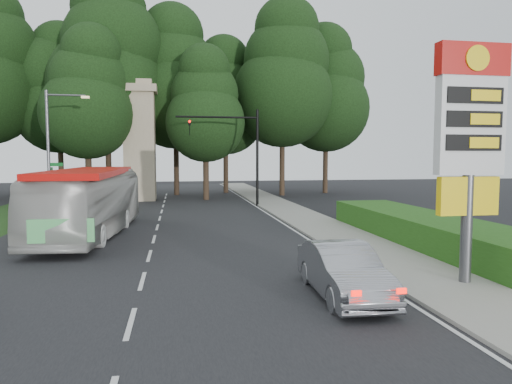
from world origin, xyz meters
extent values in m
plane|color=black|center=(0.00, 0.00, 0.00)|extent=(120.00, 120.00, 0.00)
cube|color=black|center=(0.00, 12.00, 0.01)|extent=(14.00, 80.00, 0.02)
cube|color=gray|center=(8.50, 12.00, 0.06)|extent=(3.00, 80.00, 0.12)
cube|color=#225015|center=(11.50, 8.00, 0.60)|extent=(3.00, 14.00, 1.20)
cylinder|color=#59595E|center=(9.20, 2.00, 1.60)|extent=(0.32, 0.32, 3.20)
cube|color=yellow|center=(9.20, 2.00, 2.60)|extent=(1.80, 0.25, 1.10)
cube|color=silver|center=(9.20, 2.00, 4.60)|extent=(2.00, 0.35, 2.80)
cube|color=red|center=(9.20, 2.00, 6.40)|extent=(2.10, 0.40, 0.90)
cylinder|color=yellow|center=(9.20, 1.78, 6.40)|extent=(0.70, 0.05, 0.70)
cube|color=black|center=(9.20, 1.81, 5.40)|extent=(1.70, 0.04, 0.45)
cube|color=black|center=(9.20, 1.81, 4.75)|extent=(1.70, 0.04, 0.45)
cube|color=black|center=(9.20, 1.81, 4.10)|extent=(1.70, 0.04, 0.45)
cylinder|color=black|center=(7.00, 24.00, 3.60)|extent=(0.20, 0.20, 7.20)
cylinder|color=black|center=(4.00, 24.00, 6.60)|extent=(6.00, 0.14, 0.14)
imported|color=black|center=(2.00, 24.00, 6.35)|extent=(0.18, 0.22, 1.10)
sphere|color=#FF0C05|center=(2.00, 23.85, 6.25)|extent=(0.18, 0.18, 0.18)
cylinder|color=#59595E|center=(-7.20, 22.00, 4.00)|extent=(0.20, 0.20, 8.00)
cylinder|color=#59595E|center=(-6.00, 22.00, 7.70)|extent=(2.40, 0.12, 0.12)
cube|color=#FFE599|center=(-4.80, 22.00, 7.60)|extent=(0.50, 0.22, 0.14)
cube|color=#0C591E|center=(-6.75, 22.00, 3.20)|extent=(0.85, 0.04, 0.22)
cube|color=#0C591E|center=(-7.20, 22.45, 2.90)|extent=(0.04, 0.85, 0.22)
cube|color=tan|center=(-2.00, 30.00, 4.50)|extent=(2.50, 2.50, 9.00)
cube|color=tan|center=(-2.00, 30.00, 9.30)|extent=(3.00, 3.00, 0.60)
cube|color=tan|center=(-2.00, 30.00, 9.80)|extent=(2.20, 2.20, 0.50)
cylinder|color=#2D2116|center=(-10.00, 37.00, 2.70)|extent=(0.50, 0.50, 5.40)
sphere|color=black|center=(-10.00, 37.00, 8.25)|extent=(8.40, 8.40, 8.40)
sphere|color=black|center=(-10.00, 37.00, 11.25)|extent=(7.20, 7.20, 7.20)
sphere|color=black|center=(-10.00, 37.00, 13.80)|extent=(5.40, 5.40, 5.40)
cylinder|color=#2D2116|center=(-5.00, 33.00, 3.24)|extent=(0.50, 0.50, 6.48)
sphere|color=black|center=(-5.00, 33.00, 9.90)|extent=(10.08, 10.08, 10.08)
sphere|color=black|center=(-5.00, 33.00, 13.50)|extent=(8.64, 8.64, 8.64)
sphere|color=black|center=(-5.00, 33.00, 16.56)|extent=(6.48, 6.48, 6.48)
cylinder|color=#2D2116|center=(1.00, 35.00, 2.97)|extent=(0.50, 0.50, 5.94)
sphere|color=black|center=(1.00, 35.00, 9.08)|extent=(9.24, 9.24, 9.24)
sphere|color=black|center=(1.00, 35.00, 12.38)|extent=(7.92, 7.92, 7.92)
sphere|color=black|center=(1.00, 35.00, 15.18)|extent=(5.94, 5.94, 5.94)
cylinder|color=#2D2116|center=(6.00, 37.00, 2.61)|extent=(0.50, 0.50, 5.22)
sphere|color=black|center=(6.00, 37.00, 7.97)|extent=(8.12, 8.12, 8.12)
sphere|color=black|center=(6.00, 37.00, 10.88)|extent=(6.96, 6.96, 6.96)
sphere|color=black|center=(6.00, 37.00, 13.34)|extent=(5.22, 5.22, 5.22)
cylinder|color=#2D2116|center=(11.00, 33.00, 3.06)|extent=(0.50, 0.50, 6.12)
sphere|color=black|center=(11.00, 33.00, 9.35)|extent=(9.52, 9.52, 9.52)
sphere|color=black|center=(11.00, 33.00, 12.75)|extent=(8.16, 8.16, 8.16)
sphere|color=black|center=(11.00, 33.00, 15.64)|extent=(6.12, 6.12, 6.12)
cylinder|color=#2D2116|center=(16.00, 35.00, 2.79)|extent=(0.50, 0.50, 5.58)
sphere|color=black|center=(16.00, 35.00, 8.53)|extent=(8.68, 8.68, 8.68)
sphere|color=black|center=(16.00, 35.00, 11.62)|extent=(7.44, 7.44, 7.44)
sphere|color=black|center=(16.00, 35.00, 14.26)|extent=(5.58, 5.58, 5.58)
cylinder|color=#2D2116|center=(-6.00, 29.00, 2.34)|extent=(0.50, 0.50, 4.68)
sphere|color=black|center=(-6.00, 29.00, 7.15)|extent=(7.28, 7.28, 7.28)
sphere|color=black|center=(-6.00, 29.00, 9.75)|extent=(6.24, 6.24, 6.24)
sphere|color=black|center=(-6.00, 29.00, 11.96)|extent=(4.68, 4.68, 4.68)
cylinder|color=#2D2116|center=(3.50, 29.50, 2.16)|extent=(0.50, 0.50, 4.32)
sphere|color=black|center=(3.50, 29.50, 6.60)|extent=(6.72, 6.72, 6.72)
sphere|color=black|center=(3.50, 29.50, 9.00)|extent=(5.76, 5.76, 5.76)
sphere|color=black|center=(3.50, 29.50, 11.04)|extent=(4.32, 4.32, 4.32)
imported|color=beige|center=(-2.96, 12.51, 1.56)|extent=(3.52, 11.38, 3.12)
imported|color=#999BA1|center=(5.36, 1.59, 0.70)|extent=(1.61, 4.31, 1.41)
camera|label=1|loc=(1.06, -9.69, 3.71)|focal=32.00mm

